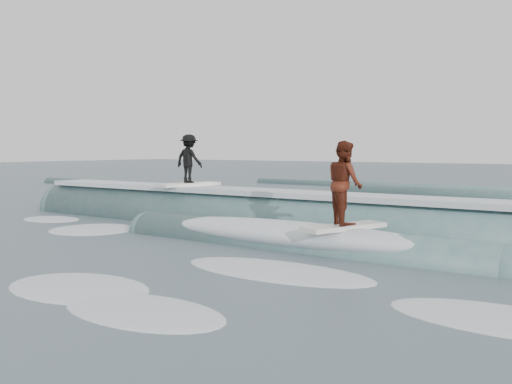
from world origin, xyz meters
The scene contains 6 objects.
ground centered at (0.00, 0.00, 0.00)m, with size 160.00×160.00×0.00m, color #3E4F5B.
breaking_wave centered at (0.33, 4.12, 0.05)m, with size 20.28×3.79×2.02m.
surfer_black centered at (-3.20, 4.52, 1.82)m, with size 1.01×2.07×1.57m.
surfer_red centered at (3.12, 2.32, 1.41)m, with size 1.21×2.07×1.86m.
whitewater centered at (0.61, -0.54, 0.00)m, with size 16.48×7.20×0.10m.
far_swells centered at (-2.08, 17.65, 0.00)m, with size 41.02×8.65×0.80m.
Camera 1 is at (8.46, -8.45, 2.21)m, focal length 40.00 mm.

